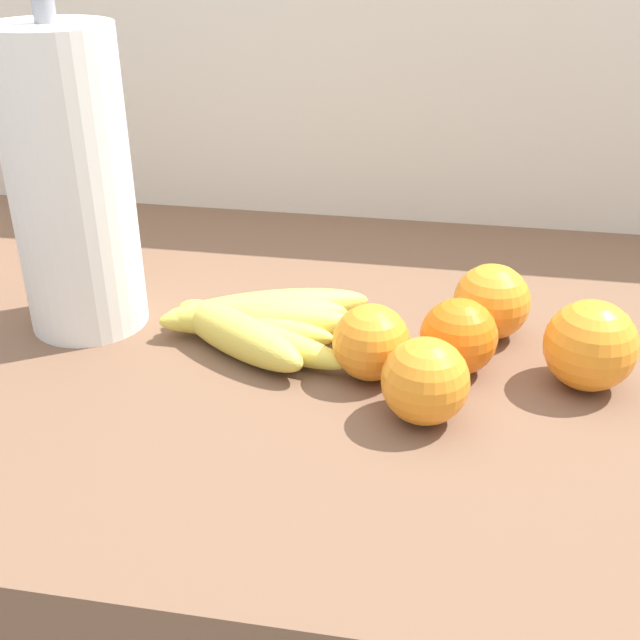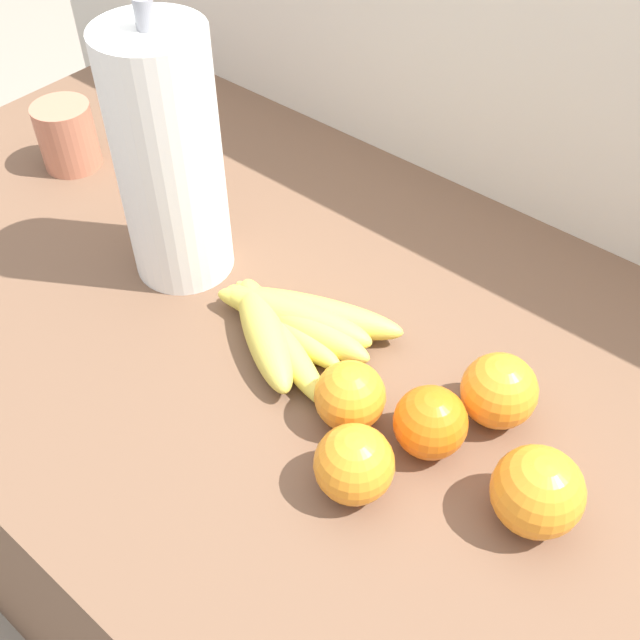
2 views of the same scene
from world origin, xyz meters
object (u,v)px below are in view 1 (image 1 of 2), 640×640
orange_front (459,337)px  orange_back_right (492,302)px  paper_towel_roll (71,185)px  banana_bunch (255,323)px  orange_back_left (425,381)px  orange_center (590,345)px  orange_far_right (371,342)px

orange_front → orange_back_right: (0.03, 0.07, 0.00)m
orange_back_right → paper_towel_roll: paper_towel_roll is taller
orange_back_right → paper_towel_roll: 0.43m
banana_bunch → orange_back_left: size_ratio=2.88×
orange_back_left → orange_center: bearing=29.0°
orange_center → paper_towel_roll: (-0.50, 0.04, 0.11)m
banana_bunch → paper_towel_roll: paper_towel_roll is taller
orange_back_right → orange_center: bearing=-43.0°
banana_bunch → orange_front: (0.20, -0.02, 0.02)m
orange_back_left → orange_back_right: orange_back_right is taller
banana_bunch → orange_far_right: (0.12, -0.05, 0.02)m
orange_back_left → orange_center: 0.16m
orange_center → orange_far_right: size_ratio=1.16×
orange_back_left → orange_far_right: size_ratio=1.05×
orange_back_left → orange_front: bearing=72.9°
orange_front → orange_center: (0.12, -0.01, 0.01)m
orange_front → orange_back_right: orange_back_right is taller
orange_front → orange_back_right: 0.08m
orange_back_left → paper_towel_roll: size_ratio=0.23×
orange_front → orange_center: orange_center is taller
orange_center → orange_back_right: 0.12m
banana_bunch → orange_front: size_ratio=2.99×
orange_far_right → orange_back_right: bearing=41.9°
orange_center → orange_far_right: bearing=-174.5°
orange_far_right → orange_back_left: bearing=-48.8°
banana_bunch → orange_back_left: 0.21m
orange_front → orange_far_right: size_ratio=1.01×
orange_far_right → orange_back_right: size_ratio=0.93×
orange_center → orange_far_right: (-0.20, -0.02, -0.01)m
orange_front → orange_center: 0.12m
banana_bunch → orange_back_left: orange_back_left is taller
banana_bunch → orange_far_right: size_ratio=3.02×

